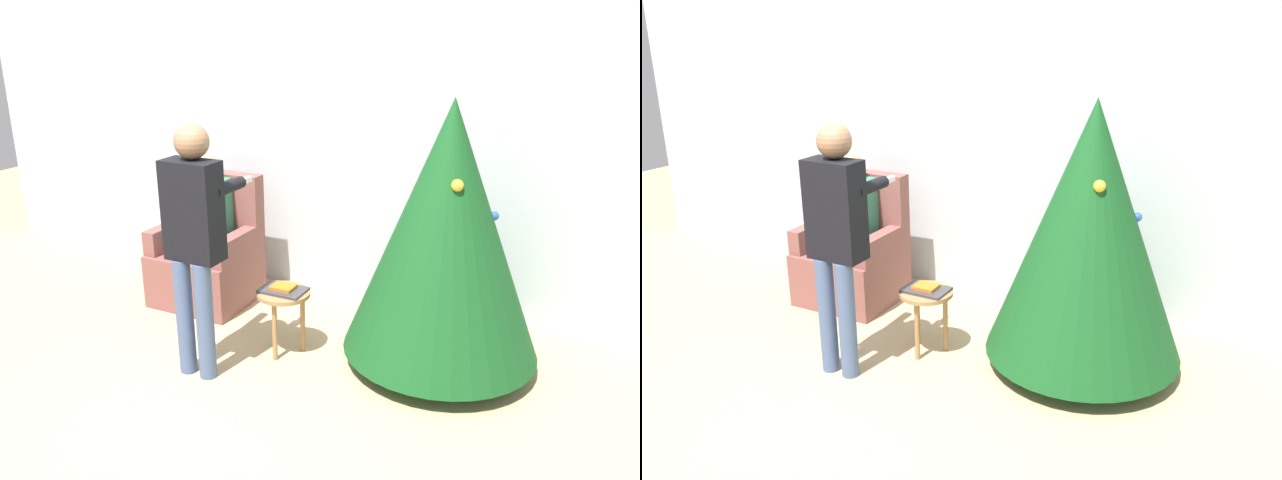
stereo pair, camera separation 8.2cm
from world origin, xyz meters
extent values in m
plane|color=tan|center=(0.00, 0.00, 0.00)|extent=(14.00, 14.00, 0.00)
cube|color=silver|center=(0.00, 2.23, 1.35)|extent=(8.00, 0.06, 2.70)
cylinder|color=brown|center=(1.13, 1.39, 0.06)|extent=(0.10, 0.10, 0.11)
cone|color=#144C1E|center=(1.13, 1.39, 1.00)|extent=(1.36, 1.36, 1.77)
sphere|color=#2856B2|center=(0.90, 1.82, 0.63)|extent=(0.10, 0.10, 0.10)
sphere|color=gold|center=(1.23, 1.20, 1.36)|extent=(0.08, 0.08, 0.08)
sphere|color=#2856B2|center=(1.42, 1.50, 1.11)|extent=(0.06, 0.06, 0.06)
cube|color=brown|center=(-0.98, 1.53, 0.23)|extent=(0.79, 0.71, 0.46)
cube|color=brown|center=(-0.98, 1.82, 0.78)|extent=(0.79, 0.14, 0.64)
cube|color=brown|center=(-1.31, 1.53, 0.56)|extent=(0.12, 0.64, 0.21)
cube|color=brown|center=(-0.65, 1.53, 0.56)|extent=(0.12, 0.64, 0.21)
cylinder|color=#475B84|center=(-1.08, 1.33, 0.23)|extent=(0.11, 0.11, 0.46)
cylinder|color=#475B84|center=(-0.88, 1.33, 0.23)|extent=(0.11, 0.11, 0.46)
cube|color=#475B84|center=(-0.98, 1.48, 0.52)|extent=(0.32, 0.40, 0.12)
cube|color=#337A5B|center=(-0.98, 1.63, 0.83)|extent=(0.36, 0.20, 0.50)
sphere|color=tan|center=(-0.98, 1.63, 1.18)|extent=(0.20, 0.20, 0.20)
cylinder|color=#475B84|center=(-0.41, 0.50, 0.42)|extent=(0.12, 0.12, 0.84)
cylinder|color=#475B84|center=(-0.24, 0.50, 0.42)|extent=(0.12, 0.12, 0.84)
cube|color=black|center=(-0.32, 0.56, 1.17)|extent=(0.37, 0.20, 0.66)
sphere|color=#936B4C|center=(-0.32, 0.60, 1.61)|extent=(0.23, 0.23, 0.23)
cylinder|color=black|center=(-0.48, 0.75, 1.30)|extent=(0.08, 0.30, 0.08)
cylinder|color=black|center=(-0.17, 0.75, 1.30)|extent=(0.08, 0.30, 0.08)
cube|color=white|center=(-0.17, 0.94, 1.30)|extent=(0.04, 0.14, 0.04)
cylinder|color=#A37547|center=(0.07, 1.04, 0.47)|extent=(0.39, 0.39, 0.03)
cylinder|color=#A37547|center=(0.07, 0.90, 0.23)|extent=(0.04, 0.04, 0.46)
cylinder|color=#A37547|center=(0.18, 1.11, 0.23)|extent=(0.04, 0.04, 0.46)
cylinder|color=#A37547|center=(-0.05, 1.11, 0.23)|extent=(0.04, 0.04, 0.46)
cube|color=#38383D|center=(0.07, 1.04, 0.50)|extent=(0.32, 0.22, 0.02)
cube|color=orange|center=(0.07, 1.04, 0.52)|extent=(0.17, 0.13, 0.02)
camera|label=1|loc=(2.09, -2.55, 2.32)|focal=35.00mm
camera|label=2|loc=(2.16, -2.51, 2.32)|focal=35.00mm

